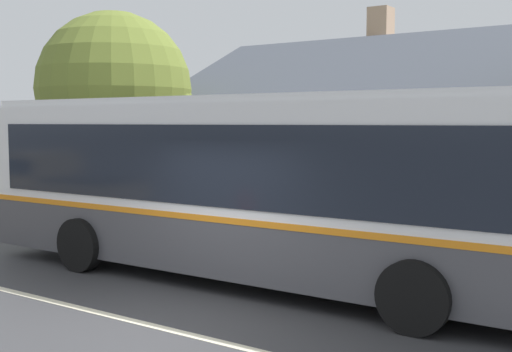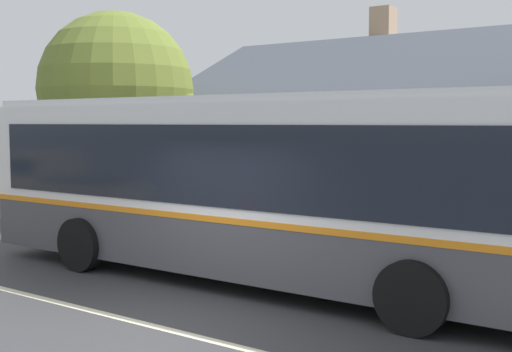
% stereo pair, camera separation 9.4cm
% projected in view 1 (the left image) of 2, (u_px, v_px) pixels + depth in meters
% --- Properties ---
extents(ground_plane, '(300.00, 300.00, 0.00)m').
position_uv_depth(ground_plane, '(157.00, 327.00, 8.72)').
color(ground_plane, '#38383A').
extents(sidewalk_far, '(60.00, 3.00, 0.15)m').
position_uv_depth(sidewalk_far, '(351.00, 249.00, 13.65)').
color(sidewalk_far, '#ADAAA3').
rests_on(sidewalk_far, ground).
extents(lane_divider_stripe, '(60.00, 0.16, 0.01)m').
position_uv_depth(lane_divider_stripe, '(157.00, 327.00, 8.72)').
color(lane_divider_stripe, beige).
rests_on(lane_divider_stripe, ground).
extents(transit_bus, '(11.11, 2.85, 3.21)m').
position_uv_depth(transit_bus, '(253.00, 183.00, 11.19)').
color(transit_bus, '#47474C').
rests_on(transit_bus, ground).
extents(bench_by_building, '(1.61, 0.51, 0.94)m').
position_uv_depth(bench_by_building, '(148.00, 210.00, 16.26)').
color(bench_by_building, brown).
rests_on(bench_by_building, sidewalk_far).
extents(bench_down_street, '(1.83, 0.51, 0.94)m').
position_uv_depth(bench_down_street, '(309.00, 228.00, 13.41)').
color(bench_down_street, brown).
rests_on(bench_down_street, sidewalk_far).
extents(street_tree_secondary, '(4.41, 4.41, 5.91)m').
position_uv_depth(street_tree_secondary, '(121.00, 96.00, 18.30)').
color(street_tree_secondary, '#4C3828').
rests_on(street_tree_secondary, ground).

